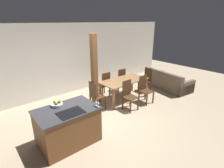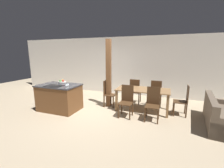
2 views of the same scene
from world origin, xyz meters
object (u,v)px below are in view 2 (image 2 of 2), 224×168
(dining_chair_near_left, at_px, (126,101))
(timber_post, at_px, (109,74))
(dining_table, at_px, (143,92))
(dining_chair_head_end, at_px, (108,93))
(wine_glass_middle, at_px, (68,84))
(wine_glass_near, at_px, (66,85))
(dining_chair_far_left, at_px, (135,91))
(dining_chair_foot_end, at_px, (183,100))
(couch, at_px, (224,118))
(kitchen_island, at_px, (60,97))
(dining_chair_near_right, at_px, (153,103))
(fruit_bowl, at_px, (62,82))
(dining_chair_far_right, at_px, (156,93))

(dining_chair_near_left, height_order, timber_post, timber_post)
(dining_table, xyz_separation_m, dining_chair_head_end, (-1.26, -0.00, -0.15))
(wine_glass_middle, distance_m, dining_chair_near_left, 1.87)
(wine_glass_near, bearing_deg, dining_chair_far_left, 49.32)
(dining_chair_foot_end, height_order, timber_post, timber_post)
(dining_table, height_order, timber_post, timber_post)
(dining_chair_far_left, relative_size, dining_chair_foot_end, 1.00)
(dining_table, bearing_deg, couch, -11.56)
(dining_chair_head_end, height_order, couch, dining_chair_head_end)
(kitchen_island, height_order, dining_table, kitchen_island)
(dining_chair_foot_end, xyz_separation_m, couch, (0.97, -0.46, -0.24))
(dining_chair_near_right, xyz_separation_m, timber_post, (-1.65, 0.68, 0.71))
(fruit_bowl, xyz_separation_m, dining_chair_near_right, (3.19, -0.02, -0.44))
(dining_chair_far_left, bearing_deg, couch, 157.12)
(dining_chair_foot_end, bearing_deg, dining_chair_far_left, -111.51)
(wine_glass_middle, xyz_separation_m, dining_chair_foot_end, (3.35, 1.24, -0.51))
(dining_chair_near_right, bearing_deg, wine_glass_middle, -166.68)
(wine_glass_middle, xyz_separation_m, timber_post, (0.84, 1.27, 0.21))
(couch, bearing_deg, dining_chair_far_right, 65.88)
(wine_glass_near, xyz_separation_m, dining_chair_head_end, (0.83, 1.32, -0.51))
(fruit_bowl, bearing_deg, dining_chair_far_left, 28.23)
(wine_glass_near, relative_size, timber_post, 0.06)
(dining_table, distance_m, dining_chair_far_right, 0.78)
(dining_chair_near_left, height_order, dining_chair_head_end, same)
(couch, bearing_deg, dining_chair_near_right, 103.10)
(wine_glass_near, xyz_separation_m, dining_chair_far_right, (2.49, 1.98, -0.51))
(dining_chair_foot_end, bearing_deg, fruit_bowl, -81.10)
(kitchen_island, xyz_separation_m, timber_post, (1.45, 0.96, 0.77))
(dining_chair_near_right, distance_m, dining_chair_far_right, 1.30)
(dining_chair_far_left, distance_m, timber_post, 1.28)
(wine_glass_middle, xyz_separation_m, dining_chair_far_left, (1.70, 1.89, -0.51))
(dining_table, distance_m, dining_chair_foot_end, 1.27)
(kitchen_island, height_order, timber_post, timber_post)
(kitchen_island, height_order, fruit_bowl, fruit_bowl)
(timber_post, bearing_deg, dining_chair_foot_end, -0.71)
(dining_chair_foot_end, bearing_deg, dining_chair_near_left, -68.49)
(dining_chair_far_right, height_order, couch, dining_chair_far_right)
(wine_glass_near, relative_size, dining_chair_far_right, 0.15)
(dining_chair_head_end, bearing_deg, fruit_bowl, 112.48)
(fruit_bowl, relative_size, dining_chair_far_left, 0.28)
(dining_chair_far_right, bearing_deg, fruit_bowl, 21.98)
(fruit_bowl, relative_size, wine_glass_middle, 1.84)
(dining_table, bearing_deg, wine_glass_middle, -149.33)
(wine_glass_near, height_order, dining_chair_far_left, wine_glass_near)
(kitchen_island, distance_m, dining_chair_foot_end, 4.07)
(wine_glass_near, distance_m, dining_chair_near_right, 2.63)
(dining_chair_near_right, relative_size, dining_chair_head_end, 1.00)
(fruit_bowl, xyz_separation_m, dining_chair_far_left, (2.40, 1.29, -0.44))
(dining_table, height_order, dining_chair_head_end, dining_chair_head_end)
(dining_chair_far_right, relative_size, couch, 0.52)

